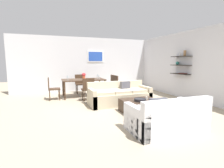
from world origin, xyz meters
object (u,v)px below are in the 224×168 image
(dining_chair_right_near, at_px, (114,84))
(dining_chair_right_far, at_px, (110,83))
(dining_table, at_px, (84,81))
(dining_chair_head, at_px, (80,82))
(wine_glass_left_near, at_px, (68,77))
(dining_chair_foot, at_px, (88,88))
(coffee_table, at_px, (142,107))
(candle_jar, at_px, (146,98))
(dining_chair_left_near, at_px, (52,87))
(centerpiece_vase, at_px, (84,76))
(wine_glass_right_far, at_px, (98,75))
(sofa_beige, at_px, (119,96))
(wine_glass_right_near, at_px, (99,76))
(loveseat_white, at_px, (167,118))
(decorative_bowl, at_px, (140,100))

(dining_chair_right_near, distance_m, dining_chair_right_far, 0.43)
(dining_chair_right_far, bearing_deg, dining_table, -170.65)
(dining_chair_head, bearing_deg, wine_glass_left_near, -123.64)
(dining_chair_foot, bearing_deg, coffee_table, -62.16)
(candle_jar, relative_size, dining_chair_right_far, 0.09)
(coffee_table, distance_m, dining_chair_foot, 2.42)
(dining_chair_left_near, relative_size, centerpiece_vase, 3.21)
(wine_glass_right_far, bearing_deg, dining_chair_right_near, -27.67)
(sofa_beige, height_order, wine_glass_right_near, wine_glass_right_near)
(dining_chair_right_near, relative_size, dining_chair_foot, 1.00)
(coffee_table, xyz_separation_m, dining_chair_left_near, (-2.41, 2.79, 0.31))
(loveseat_white, relative_size, dining_chair_head, 1.85)
(loveseat_white, bearing_deg, decorative_bowl, 87.87)
(sofa_beige, relative_size, wine_glass_right_far, 11.93)
(dining_table, relative_size, dining_chair_right_near, 2.01)
(dining_chair_right_near, height_order, dining_chair_foot, same)
(coffee_table, bearing_deg, sofa_beige, 98.61)
(candle_jar, relative_size, dining_chair_head, 0.09)
(coffee_table, relative_size, dining_table, 0.62)
(loveseat_white, relative_size, wine_glass_right_far, 9.13)
(candle_jar, bearing_deg, decorative_bowl, -157.99)
(centerpiece_vase, bearing_deg, coffee_table, -69.93)
(loveseat_white, bearing_deg, dining_table, 103.20)
(candle_jar, xyz_separation_m, wine_glass_left_near, (-1.99, 2.77, 0.46))
(dining_chair_foot, xyz_separation_m, wine_glass_right_far, (0.66, 1.00, 0.37))
(dining_chair_right_near, bearing_deg, wine_glass_left_near, 177.20)
(dining_chair_right_far, bearing_deg, wine_glass_right_near, -152.33)
(centerpiece_vase, bearing_deg, dining_chair_head, 91.24)
(loveseat_white, distance_m, decorative_bowl, 1.25)
(dining_chair_left_near, relative_size, dining_chair_right_far, 1.00)
(dining_chair_foot, bearing_deg, wine_glass_left_near, 131.01)
(loveseat_white, height_order, dining_table, loveseat_white)
(loveseat_white, relative_size, coffee_table, 1.49)
(decorative_bowl, xyz_separation_m, dining_chair_head, (-1.04, 3.88, 0.09))
(coffee_table, xyz_separation_m, centerpiece_vase, (-1.10, 3.02, 0.71))
(candle_jar, distance_m, dining_chair_left_near, 3.74)
(dining_chair_right_near, distance_m, dining_chair_foot, 1.45)
(sofa_beige, bearing_deg, dining_chair_left_near, 145.59)
(coffee_table, bearing_deg, candle_jar, 29.45)
(decorative_bowl, distance_m, dining_chair_right_near, 2.80)
(dining_chair_right_near, relative_size, wine_glass_right_near, 5.66)
(dining_chair_head, bearing_deg, dining_chair_right_far, -27.29)
(coffee_table, height_order, dining_chair_right_far, dining_chair_right_far)
(dining_table, relative_size, wine_glass_right_near, 11.39)
(candle_jar, relative_size, dining_chair_left_near, 0.09)
(wine_glass_left_near, height_order, wine_glass_right_near, wine_glass_left_near)
(dining_chair_left_near, relative_size, wine_glass_right_near, 5.66)
(decorative_bowl, distance_m, dining_chair_head, 4.02)
(dining_chair_right_far, relative_size, wine_glass_right_near, 5.66)
(loveseat_white, relative_size, wine_glass_right_near, 10.49)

